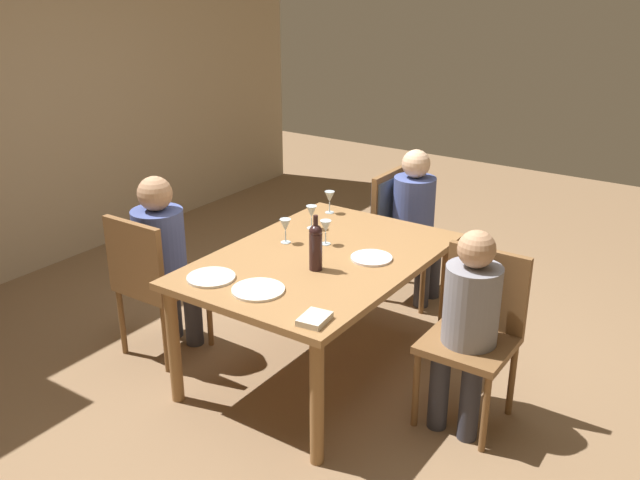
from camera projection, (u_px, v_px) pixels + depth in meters
name	position (u px, v px, depth m)	size (l,w,h in m)	color
ground_plane	(320.00, 367.00, 4.25)	(10.00, 10.00, 0.00)	#846647
rear_room_partition	(14.00, 99.00, 5.18)	(6.40, 0.12, 2.70)	tan
dining_table	(320.00, 269.00, 4.01)	(1.59, 1.09, 0.73)	olive
chair_near	(476.00, 325.00, 3.64)	(0.44, 0.44, 0.92)	brown
chair_far_left	(151.00, 277.00, 4.19)	(0.44, 0.44, 0.92)	brown
chair_right_end	(398.00, 217.00, 5.00)	(0.44, 0.46, 0.92)	brown
person_woman_host	(469.00, 316.00, 3.52)	(0.33, 0.28, 1.09)	#33333D
person_man_bearded	(163.00, 252.00, 4.23)	(0.36, 0.31, 1.14)	#33333D
person_man_guest	(417.00, 215.00, 4.90)	(0.29, 0.34, 1.11)	#33333D
wine_bottle_tall_green	(316.00, 246.00, 3.76)	(0.07, 0.07, 0.31)	black
wine_glass_near_left	(326.00, 227.00, 4.11)	(0.07, 0.07, 0.15)	silver
wine_glass_centre	(330.00, 198.00, 4.63)	(0.07, 0.07, 0.15)	silver
wine_glass_near_right	(285.00, 226.00, 4.14)	(0.07, 0.07, 0.15)	silver
wine_glass_far	(312.00, 212.00, 4.36)	(0.07, 0.07, 0.15)	silver
dinner_plate_host	(211.00, 277.00, 3.70)	(0.26, 0.26, 0.01)	silver
dinner_plate_guest_left	(258.00, 290.00, 3.56)	(0.27, 0.27, 0.01)	white
dinner_plate_guest_right	(372.00, 258.00, 3.94)	(0.24, 0.24, 0.01)	white
folded_napkin	(315.00, 319.00, 3.25)	(0.16, 0.12, 0.03)	beige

